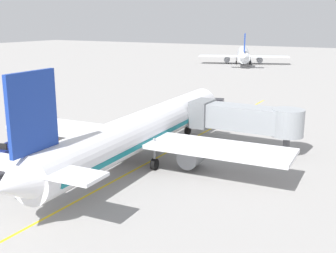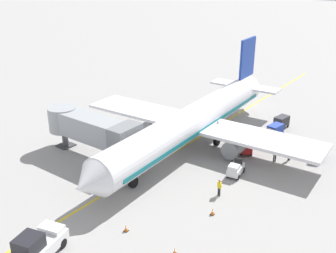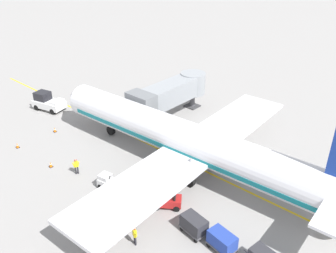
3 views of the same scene
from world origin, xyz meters
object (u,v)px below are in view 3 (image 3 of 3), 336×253
parked_airliner (190,142)px  pushback_tractor (48,102)px  jet_bridge (170,93)px  baggage_tug_trailing (166,200)px  safety_cone_nose_right (17,145)px  baggage_cart_front (194,224)px  ground_crew_loader (135,219)px  safety_cone_nose_left (55,130)px  ground_crew_marshaller (76,166)px  safety_cone_wing_tip (51,165)px  baggage_cart_second_in_train (222,240)px  baggage_tug_spare (110,183)px  ground_crew_wing_walker (135,235)px

parked_airliner → pushback_tractor: (-1.64, 23.30, -2.09)m
parked_airliner → jet_bridge: 11.85m
baggage_tug_trailing → safety_cone_nose_right: bearing=101.0°
pushback_tractor → baggage_cart_front: pushback_tractor is taller
ground_crew_loader → safety_cone_nose_right: size_ratio=2.86×
safety_cone_nose_left → ground_crew_marshaller: bearing=-110.0°
pushback_tractor → safety_cone_wing_tip: 14.61m
jet_bridge → baggage_cart_second_in_train: jet_bridge is taller
safety_cone_wing_tip → baggage_tug_trailing: bearing=-75.5°
jet_bridge → ground_crew_marshaller: bearing=-175.0°
baggage_tug_trailing → ground_crew_loader: size_ratio=1.61×
baggage_cart_second_in_train → ground_crew_loader: size_ratio=1.76×
baggage_tug_spare → safety_cone_nose_left: (2.75, 13.68, -0.42)m
ground_crew_marshaller → baggage_tug_trailing: bearing=-77.2°
ground_crew_marshaller → safety_cone_nose_left: size_ratio=2.86×
baggage_cart_second_in_train → safety_cone_wing_tip: size_ratio=5.04×
parked_airliner → safety_cone_nose_left: (-4.72, 17.07, -2.90)m
baggage_cart_front → baggage_tug_trailing: bearing=76.4°
baggage_cart_second_in_train → safety_cone_nose_right: size_ratio=5.04×
baggage_tug_trailing → baggage_tug_spare: (-1.63, 5.49, 0.00)m
ground_crew_wing_walker → safety_cone_nose_left: size_ratio=2.86×
ground_crew_wing_walker → ground_crew_loader: bearing=46.6°
jet_bridge → pushback_tractor: size_ratio=2.59×
ground_crew_marshaller → safety_cone_nose_left: 9.88m
parked_airliner → safety_cone_nose_left: 17.95m
baggage_tug_trailing → ground_crew_wing_walker: bearing=-166.8°
parked_airliner → safety_cone_wing_tip: size_ratio=63.26×
baggage_tug_trailing → baggage_cart_front: size_ratio=0.92×
baggage_cart_front → ground_crew_marshaller: ground_crew_marshaller is taller
safety_cone_nose_right → parked_airliner: bearing=-60.6°
baggage_tug_trailing → baggage_cart_front: (-0.91, -3.77, 0.24)m
jet_bridge → baggage_tug_trailing: jet_bridge is taller
baggage_cart_front → baggage_cart_second_in_train: bearing=-89.3°
baggage_cart_second_in_train → ground_crew_marshaller: size_ratio=1.76×
parked_airliner → jet_bridge: bearing=50.7°
safety_cone_nose_right → ground_crew_marshaller: bearing=-80.8°
baggage_tug_trailing → baggage_tug_spare: bearing=106.5°
baggage_tug_trailing → baggage_tug_spare: size_ratio=1.03×
safety_cone_wing_tip → ground_crew_marshaller: bearing=-70.0°
safety_cone_nose_right → baggage_cart_second_in_train: bearing=-83.6°
parked_airliner → baggage_tug_spare: parked_airliner is taller
ground_crew_marshaller → safety_cone_nose_right: 9.31m
ground_crew_loader → safety_cone_nose_right: 18.97m
ground_crew_loader → safety_cone_nose_right: ground_crew_loader is taller
baggage_tug_trailing → baggage_cart_front: 3.89m
baggage_tug_spare → baggage_tug_trailing: bearing=-73.5°
baggage_tug_trailing → safety_cone_nose_right: (-3.72, 19.08, -0.42)m
baggage_cart_front → ground_crew_loader: ground_crew_loader is taller
baggage_tug_trailing → safety_cone_nose_left: 19.21m
pushback_tractor → baggage_tug_trailing: pushback_tractor is taller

